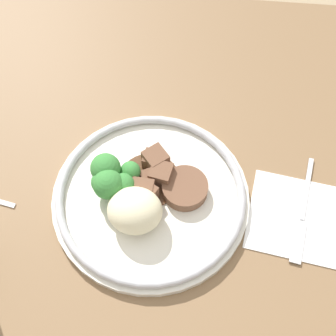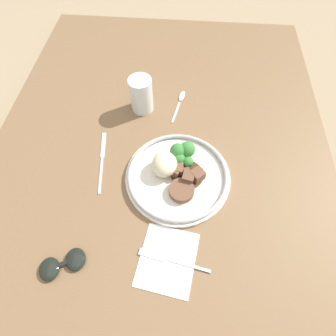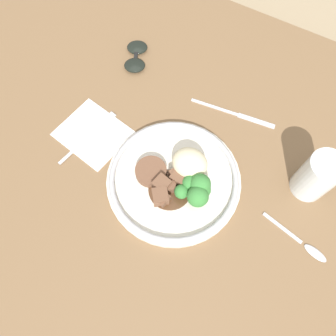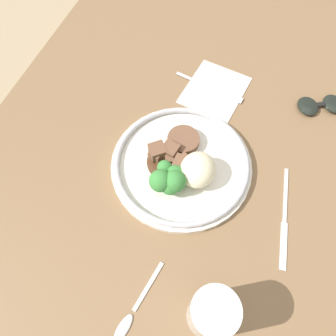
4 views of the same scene
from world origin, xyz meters
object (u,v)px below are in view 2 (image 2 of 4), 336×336
(fork, at_px, (167,259))
(knife, at_px, (102,159))
(spoon, at_px, (180,100))
(plate, at_px, (178,172))
(sunglasses, at_px, (63,264))
(juice_glass, at_px, (141,96))

(fork, height_order, knife, fork)
(spoon, bearing_deg, plate, -167.07)
(fork, distance_m, knife, 0.33)
(fork, height_order, sunglasses, sunglasses)
(knife, xyz_separation_m, spoon, (0.25, -0.21, 0.00))
(plate, bearing_deg, fork, 177.70)
(sunglasses, bearing_deg, knife, -30.97)
(plate, distance_m, fork, 0.22)
(spoon, bearing_deg, sunglasses, 167.83)
(fork, xyz_separation_m, spoon, (0.51, -0.00, -0.00))
(knife, distance_m, sunglasses, 0.29)
(plate, distance_m, knife, 0.22)
(fork, xyz_separation_m, sunglasses, (-0.03, 0.24, 0.00))
(plate, height_order, sunglasses, plate)
(juice_glass, bearing_deg, knife, 156.68)
(juice_glass, height_order, spoon, juice_glass)
(spoon, xyz_separation_m, sunglasses, (-0.54, 0.24, 0.01))
(spoon, relative_size, sunglasses, 1.24)
(spoon, distance_m, sunglasses, 0.59)
(plate, relative_size, knife, 1.39)
(knife, distance_m, spoon, 0.33)
(knife, bearing_deg, sunglasses, 166.74)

